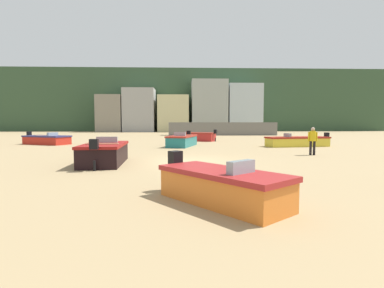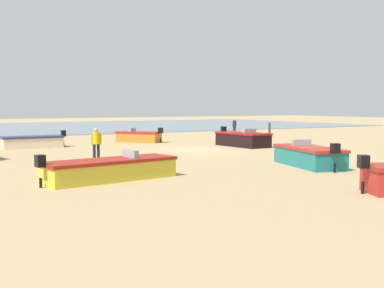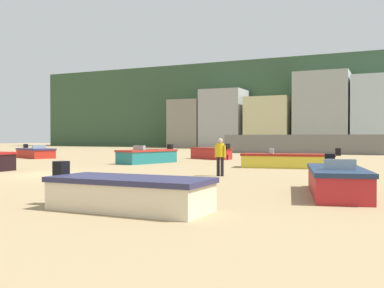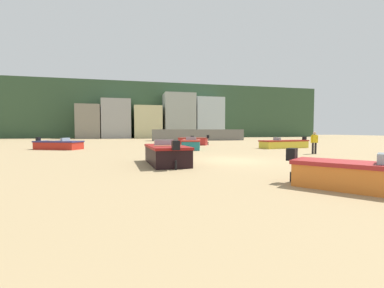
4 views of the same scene
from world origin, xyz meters
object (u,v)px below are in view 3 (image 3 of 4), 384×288
(boat_teal_2, at_px, (147,156))
(boat_cream_5, at_px, (129,193))
(boat_yellow_0, at_px, (288,161))
(boat_red_1, at_px, (337,181))
(boat_red_4, at_px, (35,153))
(beach_walker_foreground, at_px, (220,154))
(boat_red_3, at_px, (211,153))

(boat_teal_2, distance_m, boat_cream_5, 18.11)
(boat_yellow_0, bearing_deg, boat_red_1, -170.16)
(boat_yellow_0, relative_size, boat_cream_5, 1.31)
(boat_teal_2, bearing_deg, boat_red_4, 3.49)
(boat_yellow_0, distance_m, boat_teal_2, 9.12)
(beach_walker_foreground, bearing_deg, boat_teal_2, 149.53)
(boat_yellow_0, relative_size, boat_teal_2, 1.19)
(boat_red_1, xyz_separation_m, boat_teal_2, (-12.76, 11.28, 0.04))
(boat_red_1, relative_size, boat_teal_2, 1.03)
(boat_teal_2, distance_m, beach_walker_foreground, 10.16)
(boat_yellow_0, distance_m, boat_red_4, 21.07)
(boat_teal_2, bearing_deg, boat_cream_5, 134.16)
(boat_cream_5, bearing_deg, boat_red_4, -131.33)
(boat_teal_2, height_order, boat_cream_5, boat_teal_2)
(boat_yellow_0, xyz_separation_m, boat_red_4, (-20.84, 3.08, 0.00))
(boat_red_3, height_order, beach_walker_foreground, beach_walker_foreground)
(boat_red_1, relative_size, boat_red_4, 1.04)
(boat_red_1, bearing_deg, boat_cream_5, 36.91)
(boat_teal_2, relative_size, boat_cream_5, 1.11)
(boat_red_1, distance_m, boat_teal_2, 17.03)
(boat_red_1, bearing_deg, boat_teal_2, -53.25)
(boat_red_3, distance_m, boat_cream_5, 23.56)
(boat_red_4, relative_size, beach_walker_foreground, 2.72)
(beach_walker_foreground, bearing_deg, boat_red_3, 124.95)
(boat_teal_2, bearing_deg, boat_yellow_0, -168.41)
(boat_cream_5, height_order, beach_walker_foreground, beach_walker_foreground)
(boat_teal_2, xyz_separation_m, boat_cream_5, (8.72, -15.88, -0.06))
(boat_yellow_0, bearing_deg, boat_cream_5, 169.47)
(boat_yellow_0, bearing_deg, beach_walker_foreground, 156.69)
(boat_red_4, distance_m, boat_cream_5, 27.48)
(boat_red_1, xyz_separation_m, boat_red_3, (-11.01, 17.90, 0.04))
(boat_yellow_0, height_order, boat_cream_5, boat_yellow_0)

